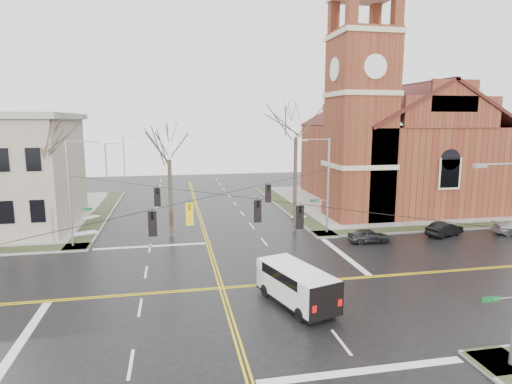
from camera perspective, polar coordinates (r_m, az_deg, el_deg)
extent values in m
plane|color=black|center=(28.61, -4.63, -12.64)|extent=(120.00, 120.00, 0.00)
cube|color=gray|center=(59.40, 17.09, -1.28)|extent=(30.00, 30.00, 0.15)
cube|color=#28321B|center=(54.29, 4.14, -1.78)|extent=(2.00, 30.00, 0.02)
cube|color=#28321B|center=(47.96, 24.87, -4.17)|extent=(30.00, 2.00, 0.02)
cube|color=#28321B|center=(53.09, -19.92, -2.60)|extent=(2.00, 30.00, 0.02)
cube|color=gold|center=(28.60, -4.87, -12.64)|extent=(0.12, 100.00, 0.01)
cube|color=gold|center=(28.62, -4.38, -12.62)|extent=(0.12, 100.00, 0.01)
cube|color=gold|center=(28.50, -4.60, -12.72)|extent=(100.00, 0.12, 0.01)
cube|color=gold|center=(28.72, -4.66, -12.54)|extent=(100.00, 0.12, 0.01)
cube|color=silver|center=(20.72, 14.11, -22.12)|extent=(9.50, 0.50, 0.01)
cube|color=silver|center=(38.45, -13.93, -7.04)|extent=(9.50, 0.50, 0.01)
cube|color=silver|center=(25.09, -28.91, -17.16)|extent=(0.50, 9.50, 0.01)
cube|color=silver|center=(35.75, 11.55, -8.21)|extent=(0.50, 9.50, 0.01)
cube|color=maroon|center=(47.69, 13.66, 8.33)|extent=(6.00, 6.00, 20.00)
cube|color=#C1B794|center=(48.48, 14.13, 19.62)|extent=(6.30, 6.30, 0.50)
cylinder|color=silver|center=(45.24, 15.64, 15.81)|extent=(2.40, 0.15, 2.40)
cylinder|color=silver|center=(46.79, 10.44, 15.78)|extent=(0.15, 2.40, 2.40)
cube|color=maroon|center=(60.06, 17.72, 3.56)|extent=(18.00, 24.00, 10.00)
cube|color=maroon|center=(51.08, 11.72, -0.34)|extent=(2.00, 5.00, 4.40)
cylinder|color=gray|center=(40.95, 9.58, 0.78)|extent=(0.20, 0.20, 9.00)
cylinder|color=gray|center=(40.97, 8.74, -1.11)|extent=(1.20, 0.06, 0.06)
cube|color=#0E5520|center=(40.74, 7.81, -1.14)|extent=(0.90, 0.04, 0.25)
cylinder|color=gray|center=(40.11, 8.14, 6.96)|extent=(2.40, 0.08, 0.08)
cube|color=gray|center=(39.74, 6.49, 6.90)|extent=(0.50, 0.22, 0.15)
cylinder|color=gray|center=(39.29, -23.64, -0.25)|extent=(0.20, 0.20, 9.00)
cylinder|color=gray|center=(39.40, -22.66, -2.16)|extent=(1.20, 0.06, 0.06)
cube|color=#0E5520|center=(39.26, -21.66, -2.14)|extent=(0.90, 0.04, 0.25)
cylinder|color=gray|center=(38.60, -22.33, 6.25)|extent=(2.40, 0.08, 0.08)
cube|color=gray|center=(38.39, -20.56, 6.27)|extent=(0.50, 0.22, 0.15)
cylinder|color=gray|center=(21.60, 30.33, -12.10)|extent=(1.20, 0.06, 0.06)
cube|color=#0E5520|center=(21.16, 28.87, -12.42)|extent=(0.90, 0.04, 0.25)
cylinder|color=gray|center=(19.93, 30.41, 3.23)|extent=(2.40, 0.08, 0.08)
cube|color=gray|center=(19.16, 27.71, 3.10)|extent=(0.50, 0.22, 0.15)
cylinder|color=black|center=(26.89, -4.80, -0.31)|extent=(23.02, 23.02, 0.03)
cylinder|color=black|center=(26.89, -4.80, -0.31)|extent=(23.02, 23.02, 0.03)
imported|color=black|center=(23.00, -13.63, -4.15)|extent=(0.21, 0.26, 1.30)
imported|color=black|center=(31.57, 1.64, -0.20)|extent=(0.21, 0.26, 1.30)
imported|color=yellow|center=(24.94, -8.84, -2.93)|extent=(0.21, 0.26, 1.30)
imported|color=black|center=(30.83, -13.03, -0.68)|extent=(0.21, 0.26, 1.30)
imported|color=black|center=(23.98, 5.86, -3.37)|extent=(0.21, 0.26, 1.30)
imported|color=black|center=(25.40, 0.22, -2.59)|extent=(0.21, 0.26, 1.30)
cylinder|color=gray|center=(55.32, -19.28, 2.06)|extent=(0.16, 0.16, 8.00)
cylinder|color=gray|center=(54.85, -18.46, 6.14)|extent=(2.00, 0.07, 0.07)
cube|color=gray|center=(54.74, -17.42, 6.13)|extent=(0.45, 0.20, 0.13)
cylinder|color=gray|center=(75.06, -17.17, 4.00)|extent=(0.16, 0.16, 8.00)
cylinder|color=gray|center=(74.72, -16.55, 7.01)|extent=(2.00, 0.07, 0.07)
cube|color=gray|center=(74.63, -15.78, 7.00)|extent=(0.45, 0.20, 0.13)
cube|color=white|center=(25.80, 5.42, -12.08)|extent=(3.83, 6.14, 1.84)
cube|color=white|center=(27.77, 2.62, -11.04)|extent=(2.41, 1.59, 1.30)
cube|color=black|center=(27.87, 2.23, -9.66)|extent=(1.95, 0.72, 0.87)
cube|color=black|center=(25.75, 5.17, -10.70)|extent=(3.30, 4.39, 0.60)
cube|color=#B70C0A|center=(23.24, 7.78, -15.23)|extent=(0.27, 0.15, 0.37)
cube|color=#B70C0A|center=(24.20, 11.11, -14.28)|extent=(0.27, 0.15, 0.37)
cube|color=black|center=(26.16, 5.39, -14.00)|extent=(3.90, 6.21, 0.11)
cylinder|color=black|center=(27.14, 1.31, -12.99)|extent=(0.50, 0.83, 0.78)
cylinder|color=black|center=(28.11, 4.92, -12.20)|extent=(0.50, 0.83, 0.78)
cylinder|color=black|center=(24.21, 5.95, -15.94)|extent=(0.50, 0.83, 0.78)
cylinder|color=black|center=(25.30, 9.81, -14.87)|extent=(0.50, 0.83, 0.78)
imported|color=black|center=(39.61, 14.79, -5.66)|extent=(3.71, 1.66, 1.24)
imported|color=black|center=(44.24, 23.84, -4.52)|extent=(4.26, 2.77, 1.33)
cylinder|color=#3A2E25|center=(42.36, -25.23, -0.50)|extent=(0.36, 0.36, 7.85)
cylinder|color=#3A2E25|center=(40.63, -11.33, -0.72)|extent=(0.36, 0.36, 7.06)
cylinder|color=#3A2E25|center=(42.02, 5.24, 1.09)|extent=(0.36, 0.36, 8.99)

